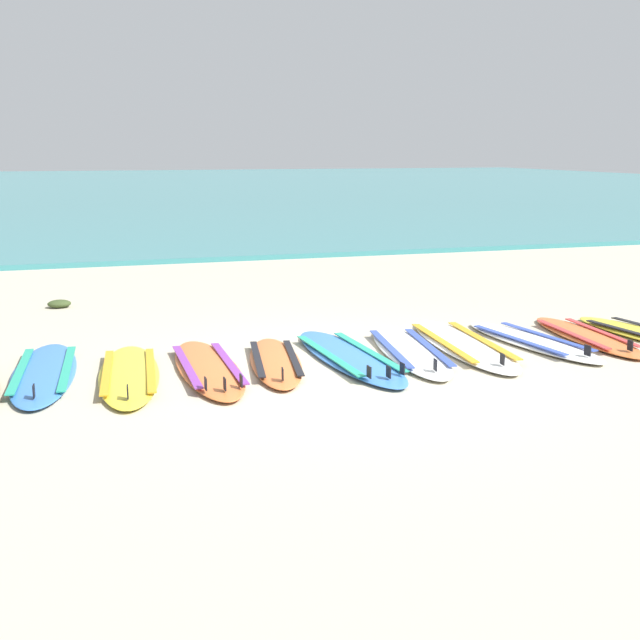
{
  "coord_description": "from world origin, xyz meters",
  "views": [
    {
      "loc": [
        -2.55,
        -7.33,
        2.15
      ],
      "look_at": [
        0.05,
        1.15,
        0.25
      ],
      "focal_mm": 45.48,
      "sensor_mm": 36.0,
      "label": 1
    }
  ],
  "objects_px": {
    "surfboard_6": "(410,351)",
    "surfboard_7": "(462,344)",
    "surfboard_2": "(129,374)",
    "surfboard_9": "(586,336)",
    "surfboard_4": "(275,361)",
    "surfboard_8": "(532,341)",
    "surfboard_5": "(349,356)",
    "surfboard_1": "(44,373)",
    "surfboard_3": "(208,368)"
  },
  "relations": [
    {
      "from": "surfboard_4",
      "to": "surfboard_7",
      "type": "distance_m",
      "value": 2.14
    },
    {
      "from": "surfboard_3",
      "to": "surfboard_8",
      "type": "bearing_deg",
      "value": 0.79
    },
    {
      "from": "surfboard_1",
      "to": "surfboard_9",
      "type": "xyz_separation_m",
      "value": [
        5.88,
        -0.21,
        0.0
      ]
    },
    {
      "from": "surfboard_3",
      "to": "surfboard_9",
      "type": "relative_size",
      "value": 1.07
    },
    {
      "from": "surfboard_3",
      "to": "surfboard_1",
      "type": "bearing_deg",
      "value": 169.33
    },
    {
      "from": "surfboard_4",
      "to": "surfboard_5",
      "type": "height_order",
      "value": "same"
    },
    {
      "from": "surfboard_9",
      "to": "surfboard_4",
      "type": "bearing_deg",
      "value": -179.34
    },
    {
      "from": "surfboard_6",
      "to": "surfboard_5",
      "type": "bearing_deg",
      "value": -176.6
    },
    {
      "from": "surfboard_5",
      "to": "surfboard_6",
      "type": "relative_size",
      "value": 1.05
    },
    {
      "from": "surfboard_4",
      "to": "surfboard_5",
      "type": "distance_m",
      "value": 0.77
    },
    {
      "from": "surfboard_1",
      "to": "surfboard_9",
      "type": "bearing_deg",
      "value": -2.01
    },
    {
      "from": "surfboard_3",
      "to": "surfboard_9",
      "type": "height_order",
      "value": "same"
    },
    {
      "from": "surfboard_4",
      "to": "surfboard_8",
      "type": "bearing_deg",
      "value": 0.21
    },
    {
      "from": "surfboard_4",
      "to": "surfboard_8",
      "type": "relative_size",
      "value": 0.92
    },
    {
      "from": "surfboard_2",
      "to": "surfboard_6",
      "type": "relative_size",
      "value": 0.96
    },
    {
      "from": "surfboard_4",
      "to": "surfboard_2",
      "type": "bearing_deg",
      "value": -178.15
    },
    {
      "from": "surfboard_9",
      "to": "surfboard_1",
      "type": "bearing_deg",
      "value": 177.99
    },
    {
      "from": "surfboard_1",
      "to": "surfboard_9",
      "type": "height_order",
      "value": "same"
    },
    {
      "from": "surfboard_1",
      "to": "surfboard_2",
      "type": "bearing_deg",
      "value": -20.89
    },
    {
      "from": "surfboard_3",
      "to": "surfboard_7",
      "type": "height_order",
      "value": "same"
    },
    {
      "from": "surfboard_1",
      "to": "surfboard_5",
      "type": "height_order",
      "value": "same"
    },
    {
      "from": "surfboard_1",
      "to": "surfboard_9",
      "type": "relative_size",
      "value": 1.11
    },
    {
      "from": "surfboard_2",
      "to": "surfboard_3",
      "type": "relative_size",
      "value": 1.0
    },
    {
      "from": "surfboard_2",
      "to": "surfboard_4",
      "type": "xyz_separation_m",
      "value": [
        1.44,
        0.05,
        0.0
      ]
    },
    {
      "from": "surfboard_6",
      "to": "surfboard_7",
      "type": "height_order",
      "value": "same"
    },
    {
      "from": "surfboard_3",
      "to": "surfboard_4",
      "type": "xyz_separation_m",
      "value": [
        0.69,
        0.04,
        -0.0
      ]
    },
    {
      "from": "surfboard_4",
      "to": "surfboard_8",
      "type": "distance_m",
      "value": 2.94
    },
    {
      "from": "surfboard_5",
      "to": "surfboard_6",
      "type": "distance_m",
      "value": 0.7
    },
    {
      "from": "surfboard_5",
      "to": "surfboard_8",
      "type": "bearing_deg",
      "value": 1.02
    },
    {
      "from": "surfboard_2",
      "to": "surfboard_9",
      "type": "relative_size",
      "value": 1.07
    },
    {
      "from": "surfboard_2",
      "to": "surfboard_7",
      "type": "bearing_deg",
      "value": 2.53
    },
    {
      "from": "surfboard_4",
      "to": "surfboard_7",
      "type": "bearing_deg",
      "value": 2.98
    },
    {
      "from": "surfboard_7",
      "to": "surfboard_5",
      "type": "bearing_deg",
      "value": -174.19
    },
    {
      "from": "surfboard_1",
      "to": "surfboard_4",
      "type": "height_order",
      "value": "same"
    },
    {
      "from": "surfboard_4",
      "to": "surfboard_1",
      "type": "bearing_deg",
      "value": 173.59
    },
    {
      "from": "surfboard_2",
      "to": "surfboard_9",
      "type": "bearing_deg",
      "value": 1.0
    },
    {
      "from": "surfboard_4",
      "to": "surfboard_5",
      "type": "relative_size",
      "value": 0.82
    },
    {
      "from": "surfboard_7",
      "to": "surfboard_3",
      "type": "bearing_deg",
      "value": -176.95
    },
    {
      "from": "surfboard_1",
      "to": "surfboard_6",
      "type": "bearing_deg",
      "value": -3.66
    },
    {
      "from": "surfboard_1",
      "to": "surfboard_8",
      "type": "xyz_separation_m",
      "value": [
        5.15,
        -0.24,
        0.0
      ]
    },
    {
      "from": "surfboard_6",
      "to": "surfboard_9",
      "type": "height_order",
      "value": "same"
    },
    {
      "from": "surfboard_7",
      "to": "surfboard_8",
      "type": "bearing_deg",
      "value": -7.13
    },
    {
      "from": "surfboard_1",
      "to": "surfboard_6",
      "type": "height_order",
      "value": "same"
    },
    {
      "from": "surfboard_6",
      "to": "surfboard_9",
      "type": "distance_m",
      "value": 2.2
    },
    {
      "from": "surfboard_6",
      "to": "surfboard_7",
      "type": "relative_size",
      "value": 0.92
    },
    {
      "from": "surfboard_6",
      "to": "surfboard_2",
      "type": "bearing_deg",
      "value": -178.81
    },
    {
      "from": "surfboard_2",
      "to": "surfboard_3",
      "type": "distance_m",
      "value": 0.75
    },
    {
      "from": "surfboard_5",
      "to": "surfboard_8",
      "type": "xyz_separation_m",
      "value": [
        2.17,
        0.04,
        -0.0
      ]
    },
    {
      "from": "surfboard_5",
      "to": "surfboard_7",
      "type": "relative_size",
      "value": 0.96
    },
    {
      "from": "surfboard_1",
      "to": "surfboard_7",
      "type": "bearing_deg",
      "value": -1.81
    }
  ]
}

